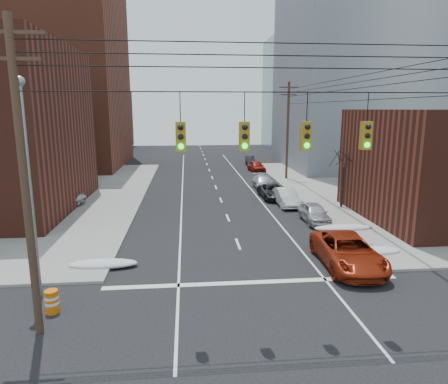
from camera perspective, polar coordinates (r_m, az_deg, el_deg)
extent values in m
plane|color=black|center=(13.84, 9.02, -23.85)|extent=(160.00, 160.00, 0.00)
cube|color=brown|center=(62.87, -26.09, 16.99)|extent=(24.00, 20.00, 30.00)
cube|color=#512318|center=(87.94, -20.87, 9.69)|extent=(22.00, 18.00, 12.00)
cube|color=gray|center=(60.46, 19.78, 15.34)|extent=(22.00, 20.00, 25.00)
cube|color=gray|center=(85.31, 13.43, 13.45)|extent=(20.00, 18.00, 22.00)
cylinder|color=#473323|center=(15.12, -26.57, 0.88)|extent=(0.28, 0.28, 11.00)
cube|color=#473323|center=(15.09, -28.37, 19.47)|extent=(2.20, 0.12, 0.12)
cube|color=#473323|center=(14.99, -28.06, 16.46)|extent=(1.80, 0.12, 0.12)
cylinder|color=#473323|center=(46.39, 9.08, 8.49)|extent=(0.28, 0.28, 11.00)
cube|color=#473323|center=(46.38, 9.28, 14.55)|extent=(2.20, 0.12, 0.12)
cube|color=#473323|center=(46.34, 9.24, 13.56)|extent=(1.80, 0.12, 0.12)
cylinder|color=black|center=(14.20, 7.10, 13.98)|extent=(17.00, 0.04, 0.04)
cylinder|color=black|center=(13.86, -6.28, 11.99)|extent=(0.03, 0.03, 1.00)
cube|color=olive|center=(13.89, -6.19, 7.86)|extent=(0.35, 0.30, 1.00)
sphere|color=black|center=(13.71, -6.23, 9.15)|extent=(0.20, 0.20, 0.20)
sphere|color=black|center=(13.72, -6.20, 7.82)|extent=(0.20, 0.20, 0.20)
sphere|color=#0CE526|center=(13.75, -6.17, 6.49)|extent=(0.20, 0.20, 0.20)
cylinder|color=black|center=(14.01, 2.96, 12.04)|extent=(0.03, 0.03, 1.00)
cube|color=olive|center=(14.04, 2.91, 7.96)|extent=(0.35, 0.30, 1.00)
sphere|color=black|center=(13.85, 3.03, 9.23)|extent=(0.20, 0.20, 0.20)
sphere|color=black|center=(13.87, 3.01, 7.91)|extent=(0.20, 0.20, 0.20)
sphere|color=#0CE526|center=(13.90, 3.00, 6.59)|extent=(0.20, 0.20, 0.20)
cylinder|color=black|center=(14.49, 11.78, 11.81)|extent=(0.03, 0.03, 1.00)
cube|color=olive|center=(14.52, 11.62, 7.86)|extent=(0.35, 0.30, 1.00)
sphere|color=black|center=(14.34, 11.87, 9.08)|extent=(0.20, 0.20, 0.20)
sphere|color=black|center=(14.36, 11.82, 7.81)|extent=(0.20, 0.20, 0.20)
sphere|color=#0CE526|center=(14.38, 11.76, 6.54)|extent=(0.20, 0.20, 0.20)
cylinder|color=black|center=(15.28, 19.85, 11.35)|extent=(0.03, 0.03, 1.00)
cube|color=olive|center=(15.31, 19.59, 7.61)|extent=(0.35, 0.30, 1.00)
sphere|color=black|center=(15.14, 19.95, 8.77)|extent=(0.20, 0.20, 0.20)
sphere|color=black|center=(15.15, 19.86, 7.56)|extent=(0.20, 0.20, 0.20)
sphere|color=#0CE526|center=(15.18, 19.78, 6.36)|extent=(0.20, 0.20, 0.20)
cylinder|color=gray|center=(18.40, -25.90, -0.49)|extent=(0.18, 0.18, 9.00)
sphere|color=gray|center=(18.09, -27.24, 13.90)|extent=(0.44, 0.44, 0.44)
cylinder|color=black|center=(33.93, 16.53, 0.61)|extent=(0.20, 0.20, 3.50)
cylinder|color=black|center=(33.83, 17.29, 4.52)|extent=(0.27, 0.82, 1.19)
cylinder|color=black|center=(34.18, 16.76, 4.76)|extent=(1.17, 0.54, 1.38)
cylinder|color=black|center=(34.09, 15.64, 4.87)|extent=(1.44, 1.00, 1.48)
cylinder|color=black|center=(33.49, 16.09, 4.52)|extent=(0.17, 0.84, 1.19)
cylinder|color=black|center=(33.02, 16.32, 4.56)|extent=(0.82, 0.99, 1.40)
cylinder|color=black|center=(32.81, 17.43, 4.51)|extent=(1.74, 0.21, 1.43)
cylinder|color=black|center=(33.50, 17.43, 4.44)|extent=(0.48, 0.73, 1.20)
ellipsoid|color=silver|center=(21.79, -16.87, -9.80)|extent=(3.50, 1.08, 0.42)
ellipsoid|color=silver|center=(24.17, 20.68, -7.90)|extent=(3.00, 1.08, 0.42)
ellipsoid|color=silver|center=(28.07, 16.69, -4.92)|extent=(4.00, 1.08, 0.42)
imported|color=maroon|center=(21.81, 17.26, -8.12)|extent=(2.92, 5.94, 1.62)
imported|color=#B7B6BC|center=(29.53, 12.78, -2.93)|extent=(1.67, 4.05, 1.37)
imported|color=silver|center=(34.16, 8.91, -0.73)|extent=(1.54, 4.39, 1.45)
imported|color=black|center=(36.73, 6.99, 0.07)|extent=(2.24, 4.66, 1.28)
imported|color=#B7B7BC|center=(41.02, 5.67, 1.39)|extent=(1.98, 4.72, 1.36)
imported|color=maroon|center=(52.34, 4.66, 3.68)|extent=(2.11, 4.29, 1.41)
imported|color=black|center=(59.80, 3.70, 4.62)|extent=(1.65, 3.84, 1.23)
imported|color=silver|center=(38.90, -23.13, 0.20)|extent=(4.61, 2.84, 1.43)
imported|color=#B3B3B8|center=(36.39, -23.28, -0.48)|extent=(5.89, 3.55, 1.53)
imported|color=black|center=(39.81, -27.64, -0.09)|extent=(4.63, 2.90, 1.25)
imported|color=#AAAAAF|center=(41.66, -28.94, 0.42)|extent=(4.73, 3.41, 1.50)
cylinder|color=#D9640B|center=(17.93, -23.37, -14.18)|extent=(0.64, 0.64, 0.95)
cylinder|color=white|center=(17.85, -23.43, -13.63)|extent=(0.65, 0.65, 0.11)
cylinder|color=white|center=(17.95, -23.36, -14.32)|extent=(0.65, 0.65, 0.11)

